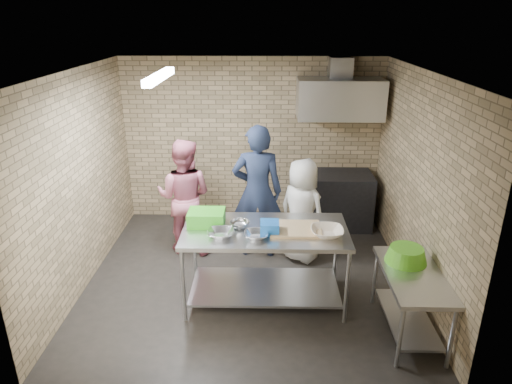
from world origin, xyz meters
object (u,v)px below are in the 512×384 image
Objects in this scene: stove at (334,200)px; bottle_green at (366,102)px; green_crate at (206,218)px; man_navy at (257,192)px; blue_tub at (270,228)px; bottle_red at (341,101)px; green_basin at (406,254)px; side_counter at (410,303)px; woman_white at (302,211)px; woman_pink at (184,197)px; prep_table at (265,265)px.

bottle_green reaches higher than stove.
green_crate is 0.22× the size of man_navy.
bottle_red reaches higher than blue_tub.
bottle_red reaches higher than green_basin.
man_navy reaches higher than stove.
side_counter is 0.80× the size of woman_white.
woman_pink is at bearing 131.47° from blue_tub.
blue_tub reaches higher than prep_table.
blue_tub is (-1.08, -2.27, 0.58)m from stove.
green_crate is 3.12m from bottle_red.
green_crate is (-1.83, -2.05, 0.60)m from stove.
green_crate is 2.86× the size of bottle_green.
man_navy is at bearing 97.30° from blue_tub.
green_crate reaches higher than side_counter.
prep_table is 1.77m from woman_pink.
green_crate is 2.31m from green_basin.
prep_table is 1.69m from side_counter.
prep_table is 1.63m from green_basin.
blue_tub is at bearing 140.29° from woman_pink.
woman_pink reaches higher than prep_table.
man_navy is (-1.67, 1.51, 0.13)m from green_basin.
bottle_green reaches higher than man_navy.
man_navy is (-0.11, 1.18, 0.49)m from prep_table.
woman_white is (1.21, 0.92, -0.30)m from green_crate.
bottle_red is 1.20× the size of bottle_green.
man_navy is (-1.24, -0.99, 0.52)m from stove.
woman_pink is (-2.30, -0.89, 0.40)m from stove.
bottle_red is (1.13, 2.51, 1.00)m from blue_tub.
green_basin is 2.98m from bottle_green.
bottle_green reaches higher than prep_table.
man_navy reaches higher than green_basin.
woman_pink is at bearing -158.88° from stove.
bottle_red is at bearing 78.23° from stove.
prep_table is 3.26m from bottle_green.
woman_white is at bearing -116.01° from bottle_red.
green_crate is 1.21m from man_navy.
woman_pink is at bearing -5.08° from man_navy.
bottle_green is 2.15m from woman_white.
bottle_green is 2.34m from man_navy.
green_basin is at bearing -8.85° from blue_tub.
blue_tub is at bearing 162.40° from side_counter.
prep_table reaches higher than stove.
blue_tub is at bearing -114.24° from bottle_red.
woman_pink is at bearing -157.69° from bottle_green.
green_crate is 3.37m from bottle_green.
bottle_green is at bearing 28.07° from stove.
green_basin is at bearing -12.13° from prep_table.
bottle_green is at bearing -89.58° from woman_white.
man_navy is (0.59, 1.06, -0.08)m from green_crate.
stove is 8.00× the size of bottle_green.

